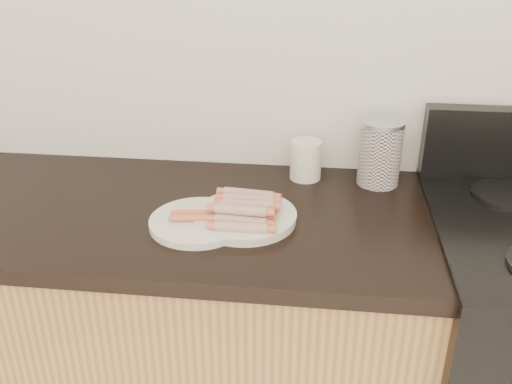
# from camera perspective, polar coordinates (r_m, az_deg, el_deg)

# --- Properties ---
(wall_back) EXTENTS (4.00, 0.04, 2.60)m
(wall_back) POSITION_cam_1_polar(r_m,az_deg,el_deg) (1.58, 2.54, 16.12)
(wall_back) COLOR silver
(wall_back) RESTS_ON ground
(cabinet_base) EXTENTS (2.20, 0.59, 0.86)m
(cabinet_base) POSITION_cam_1_polar(r_m,az_deg,el_deg) (1.88, -21.36, -13.61)
(cabinet_base) COLOR #AB6E3C
(cabinet_base) RESTS_ON floor
(counter_slab) EXTENTS (2.20, 0.62, 0.04)m
(counter_slab) POSITION_cam_1_polar(r_m,az_deg,el_deg) (1.64, -23.89, -1.32)
(counter_slab) COLOR black
(counter_slab) RESTS_ON cabinet_base
(burner_far_left) EXTENTS (0.18, 0.18, 0.01)m
(burner_far_left) POSITION_cam_1_polar(r_m,az_deg,el_deg) (1.62, 23.81, -0.19)
(burner_far_left) COLOR black
(burner_far_left) RESTS_ON stove
(main_plate) EXTENTS (0.33, 0.33, 0.02)m
(main_plate) POSITION_cam_1_polar(r_m,az_deg,el_deg) (1.39, -1.11, -2.62)
(main_plate) COLOR white
(main_plate) RESTS_ON counter_slab
(side_plate) EXTENTS (0.29, 0.29, 0.02)m
(side_plate) POSITION_cam_1_polar(r_m,az_deg,el_deg) (1.37, -5.81, -3.00)
(side_plate) COLOR silver
(side_plate) RESTS_ON counter_slab
(hotdog_pile) EXTENTS (0.12, 0.20, 0.05)m
(hotdog_pile) POSITION_cam_1_polar(r_m,az_deg,el_deg) (1.37, -1.12, -1.53)
(hotdog_pile) COLOR maroon
(hotdog_pile) RESTS_ON main_plate
(plain_sausages) EXTENTS (0.12, 0.05, 0.02)m
(plain_sausages) POSITION_cam_1_polar(r_m,az_deg,el_deg) (1.37, -5.84, -2.36)
(plain_sausages) COLOR #CB7634
(plain_sausages) RESTS_ON side_plate
(canister) EXTENTS (0.12, 0.12, 0.18)m
(canister) POSITION_cam_1_polar(r_m,az_deg,el_deg) (1.58, 12.31, 3.88)
(canister) COLOR white
(canister) RESTS_ON counter_slab
(mug) EXTENTS (0.11, 0.11, 0.11)m
(mug) POSITION_cam_1_polar(r_m,az_deg,el_deg) (1.60, 5.00, 3.22)
(mug) COLOR white
(mug) RESTS_ON counter_slab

